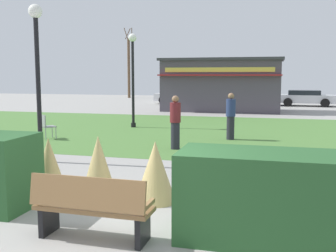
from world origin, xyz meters
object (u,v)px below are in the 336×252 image
lamppost_mid (37,64)px  parked_car_east_slot (306,98)px  cafe_chair_west (46,125)px  person_standing (175,122)px  food_kiosk (222,85)px  tree_center_bg (129,67)px  parked_car_west_slot (181,96)px  parked_car_center_slot (249,97)px  lamppost_far (133,69)px  park_bench (92,207)px  person_strolling (231,116)px

lamppost_mid → parked_car_east_slot: size_ratio=0.96×
cafe_chair_west → person_standing: person_standing is taller
food_kiosk → tree_center_bg: size_ratio=1.09×
food_kiosk → parked_car_west_slot: food_kiosk is taller
parked_car_center_slot → parked_car_west_slot: bearing=180.0°
lamppost_far → cafe_chair_west: size_ratio=4.65×
lamppost_mid → tree_center_bg: (-8.53, 30.06, 0.60)m
park_bench → parked_car_west_slot: 27.66m
lamppost_mid → parked_car_west_slot: bearing=93.4°
cafe_chair_west → park_bench: bearing=-55.0°
parked_car_center_slot → person_strolling: bearing=-88.8°
food_kiosk → person_strolling: 12.09m
food_kiosk → tree_center_bg: bearing=130.7°
lamppost_far → parked_car_center_slot: bearing=74.6°
park_bench → cafe_chair_west: park_bench is taller
lamppost_far → person_standing: bearing=-57.0°
food_kiosk → parked_car_west_slot: (-4.06, 5.77, -1.07)m
person_strolling → parked_car_west_slot: size_ratio=0.40×
park_bench → tree_center_bg: 36.67m
parked_car_center_slot → food_kiosk: bearing=-104.2°
parked_car_west_slot → tree_center_bg: bearing=134.6°
person_standing → parked_car_west_slot: bearing=24.8°
parked_car_west_slot → parked_car_center_slot: size_ratio=1.01×
parked_car_west_slot → tree_center_bg: tree_center_bg is taller
lamppost_far → food_kiosk: 9.93m
food_kiosk → person_strolling: size_ratio=4.59×
lamppost_far → tree_center_bg: tree_center_bg is taller
parked_car_center_slot → park_bench: bearing=-91.2°
lamppost_mid → cafe_chair_west: bearing=119.4°
park_bench → food_kiosk: bearing=92.4°
parked_car_east_slot → tree_center_bg: (-16.94, 7.28, 2.56)m
lamppost_mid → food_kiosk: lamppost_mid is taller
lamppost_far → parked_car_west_slot: bearing=94.9°
food_kiosk → parked_car_center_slot: food_kiosk is taller
park_bench → cafe_chair_west: (-5.57, 7.95, 0.05)m
lamppost_far → parked_car_east_slot: size_ratio=0.96×
person_strolling → cafe_chair_west: bearing=145.3°
park_bench → person_strolling: (0.95, 9.53, 0.38)m
lamppost_far → person_strolling: size_ratio=2.45×
tree_center_bg → parked_car_east_slot: bearing=-23.3°
parked_car_west_slot → food_kiosk: bearing=-54.9°
person_strolling → parked_car_west_slot: bearing=60.1°
park_bench → food_kiosk: food_kiosk is taller
park_bench → tree_center_bg: tree_center_bg is taller
lamppost_mid → food_kiosk: bearing=80.9°
cafe_chair_west → person_standing: bearing=-8.8°
parked_car_center_slot → tree_center_bg: size_ratio=0.59×
person_standing → parked_car_center_slot: person_standing is taller
tree_center_bg → parked_car_center_slot: bearing=-29.8°
lamppost_far → person_standing: lamppost_far is taller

